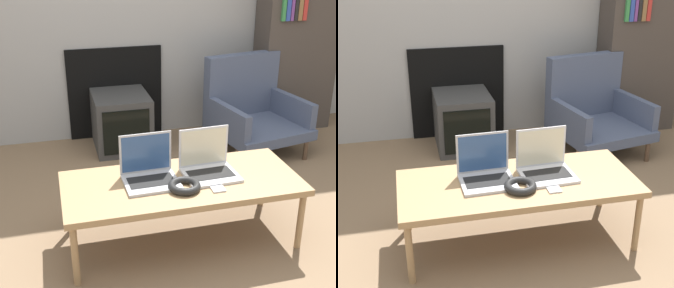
{
  "view_description": "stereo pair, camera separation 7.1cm",
  "coord_description": "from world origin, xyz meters",
  "views": [
    {
      "loc": [
        -0.65,
        -2.02,
        1.59
      ],
      "look_at": [
        0.0,
        0.45,
        0.47
      ],
      "focal_mm": 50.0,
      "sensor_mm": 36.0,
      "label": 1
    },
    {
      "loc": [
        -0.58,
        -2.04,
        1.59
      ],
      "look_at": [
        0.0,
        0.45,
        0.47
      ],
      "focal_mm": 50.0,
      "sensor_mm": 36.0,
      "label": 2
    }
  ],
  "objects": [
    {
      "name": "ground_plane",
      "position": [
        0.0,
        0.0,
        0.0
      ],
      "size": [
        14.0,
        14.0,
        0.0
      ],
      "primitive_type": "plane",
      "color": "#7A6047"
    },
    {
      "name": "laptop_left",
      "position": [
        -0.17,
        0.21,
        0.44
      ],
      "size": [
        0.3,
        0.26,
        0.25
      ],
      "rotation": [
        0.0,
        0.0,
        0.03
      ],
      "color": "#B2B2B7",
      "rests_on": "table"
    },
    {
      "name": "tv",
      "position": [
        -0.11,
        1.55,
        0.23
      ],
      "size": [
        0.44,
        0.51,
        0.46
      ],
      "color": "#383838",
      "rests_on": "ground_plane"
    },
    {
      "name": "armchair",
      "position": [
        0.93,
        1.32,
        0.33
      ],
      "size": [
        0.78,
        0.76,
        0.74
      ],
      "rotation": [
        0.0,
        0.0,
        0.19
      ],
      "color": "#47516B",
      "rests_on": "ground_plane"
    },
    {
      "name": "laptop_right",
      "position": [
        0.17,
        0.21,
        0.44
      ],
      "size": [
        0.3,
        0.26,
        0.25
      ],
      "rotation": [
        0.0,
        0.0,
        0.04
      ],
      "color": "silver",
      "rests_on": "table"
    },
    {
      "name": "table",
      "position": [
        0.0,
        0.15,
        0.35
      ],
      "size": [
        1.3,
        0.56,
        0.38
      ],
      "color": "#9E7A51",
      "rests_on": "ground_plane"
    },
    {
      "name": "bookshelf",
      "position": [
        1.48,
        1.66,
        0.9
      ],
      "size": [
        0.67,
        0.32,
        1.79
      ],
      "color": "#3F3833",
      "rests_on": "ground_plane"
    },
    {
      "name": "phone",
      "position": [
        0.16,
        0.04,
        0.39
      ],
      "size": [
        0.07,
        0.14,
        0.01
      ],
      "color": "silver",
      "rests_on": "table"
    },
    {
      "name": "headphones",
      "position": [
        -0.01,
        0.06,
        0.4
      ],
      "size": [
        0.17,
        0.17,
        0.04
      ],
      "color": "black",
      "rests_on": "table"
    }
  ]
}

